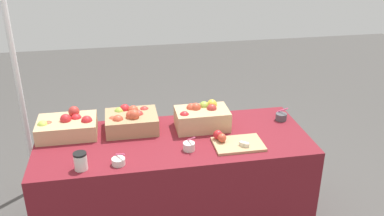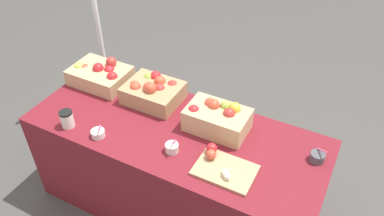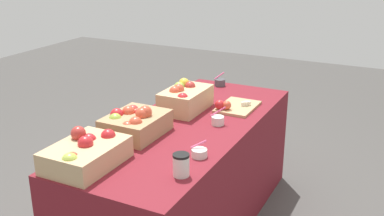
{
  "view_description": "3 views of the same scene",
  "coord_description": "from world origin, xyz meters",
  "views": [
    {
      "loc": [
        -0.35,
        -2.57,
        2.15
      ],
      "look_at": [
        0.13,
        -0.01,
        0.97
      ],
      "focal_mm": 39.37,
      "sensor_mm": 36.0,
      "label": 1
    },
    {
      "loc": [
        0.92,
        -1.53,
        2.36
      ],
      "look_at": [
        0.08,
        0.08,
        0.89
      ],
      "focal_mm": 35.91,
      "sensor_mm": 36.0,
      "label": 2
    },
    {
      "loc": [
        -2.37,
        -1.22,
        1.8
      ],
      "look_at": [
        0.05,
        -0.0,
        0.83
      ],
      "focal_mm": 43.07,
      "sensor_mm": 36.0,
      "label": 3
    }
  ],
  "objects": [
    {
      "name": "apple_crate_right",
      "position": [
        0.23,
        0.13,
        0.82
      ],
      "size": [
        0.38,
        0.24,
        0.19
      ],
      "color": "tan",
      "rests_on": "table"
    },
    {
      "name": "cutting_board_front",
      "position": [
        0.39,
        -0.16,
        0.76
      ],
      "size": [
        0.33,
        0.23,
        0.08
      ],
      "color": "tan",
      "rests_on": "table"
    },
    {
      "name": "apple_crate_middle",
      "position": [
        -0.28,
        0.2,
        0.81
      ],
      "size": [
        0.37,
        0.3,
        0.18
      ],
      "color": "tan",
      "rests_on": "table"
    },
    {
      "name": "sample_bowl_mid",
      "position": [
        -0.39,
        -0.27,
        0.76
      ],
      "size": [
        0.09,
        0.09,
        0.09
      ],
      "color": "silver",
      "rests_on": "table"
    },
    {
      "name": "sample_bowl_far",
      "position": [
        0.08,
        -0.17,
        0.77
      ],
      "size": [
        0.08,
        0.09,
        0.12
      ],
      "color": "silver",
      "rests_on": "table"
    },
    {
      "name": "table",
      "position": [
        0.0,
        0.0,
        0.37
      ],
      "size": [
        1.9,
        0.76,
        0.74
      ],
      "primitive_type": "cube",
      "color": "maroon",
      "rests_on": "ground_plane"
    },
    {
      "name": "apple_crate_left",
      "position": [
        -0.73,
        0.2,
        0.81
      ],
      "size": [
        0.41,
        0.3,
        0.18
      ],
      "color": "tan",
      "rests_on": "table"
    },
    {
      "name": "coffee_cup",
      "position": [
        -0.61,
        -0.28,
        0.8
      ],
      "size": [
        0.08,
        0.08,
        0.11
      ],
      "color": "silver",
      "rests_on": "table"
    },
    {
      "name": "sample_bowl_near",
      "position": [
        0.85,
        0.15,
        0.77
      ],
      "size": [
        0.09,
        0.09,
        0.11
      ],
      "color": "#4C4C51",
      "rests_on": "table"
    }
  ]
}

